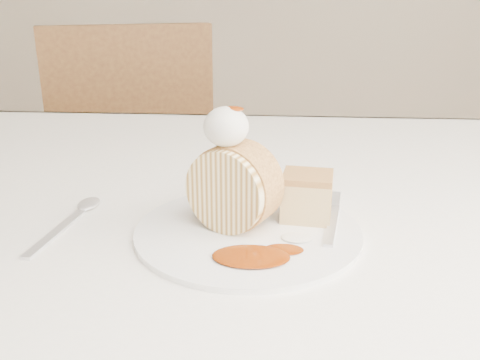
{
  "coord_description": "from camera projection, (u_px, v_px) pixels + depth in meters",
  "views": [
    {
      "loc": [
        0.02,
        -0.51,
        1.02
      ],
      "look_at": [
        -0.02,
        0.06,
        0.81
      ],
      "focal_mm": 40.0,
      "sensor_mm": 36.0,
      "label": 1
    }
  ],
  "objects": [
    {
      "name": "caramel_pool",
      "position": [
        251.0,
        256.0,
        0.55
      ],
      "size": [
        0.09,
        0.06,
        0.0
      ],
      "primitive_type": null,
      "rotation": [
        0.0,
        0.0,
        -0.13
      ],
      "color": "#772904",
      "rests_on": "plate"
    },
    {
      "name": "cake_chunk",
      "position": [
        307.0,
        199.0,
        0.64
      ],
      "size": [
        0.06,
        0.06,
        0.05
      ],
      "primitive_type": "cube",
      "rotation": [
        0.0,
        0.0,
        -0.13
      ],
      "color": "tan",
      "rests_on": "plate"
    },
    {
      "name": "caramel_drizzle",
      "position": [
        232.0,
        104.0,
        0.58
      ],
      "size": [
        0.03,
        0.02,
        0.01
      ],
      "primitive_type": "ellipsoid",
      "color": "#772904",
      "rests_on": "whipped_cream"
    },
    {
      "name": "plate",
      "position": [
        248.0,
        231.0,
        0.62
      ],
      "size": [
        0.29,
        0.29,
        0.01
      ],
      "primitive_type": "cylinder",
      "rotation": [
        0.0,
        0.0,
        -0.13
      ],
      "color": "white",
      "rests_on": "table"
    },
    {
      "name": "table",
      "position": [
        258.0,
        244.0,
        0.79
      ],
      "size": [
        1.4,
        0.9,
        0.75
      ],
      "color": "white",
      "rests_on": "ground"
    },
    {
      "name": "spoon",
      "position": [
        56.0,
        233.0,
        0.62
      ],
      "size": [
        0.04,
        0.16,
        0.0
      ],
      "primitive_type": "cube",
      "rotation": [
        0.0,
        0.0,
        -0.12
      ],
      "color": "silver",
      "rests_on": "table"
    },
    {
      "name": "chair_far",
      "position": [
        133.0,
        161.0,
        1.59
      ],
      "size": [
        0.56,
        0.56,
        0.93
      ],
      "rotation": [
        0.0,
        0.0,
        3.47
      ],
      "color": "brown",
      "rests_on": "ground"
    },
    {
      "name": "roulade_slice",
      "position": [
        234.0,
        187.0,
        0.61
      ],
      "size": [
        0.11,
        0.09,
        0.1
      ],
      "primitive_type": "cylinder",
      "rotation": [
        1.57,
        0.0,
        -0.46
      ],
      "color": "#FFEDB1",
      "rests_on": "plate"
    },
    {
      "name": "fork",
      "position": [
        332.0,
        225.0,
        0.62
      ],
      "size": [
        0.05,
        0.16,
        0.0
      ],
      "primitive_type": "cube",
      "rotation": [
        0.0,
        0.0,
        -0.17
      ],
      "color": "silver",
      "rests_on": "plate"
    },
    {
      "name": "whipped_cream",
      "position": [
        226.0,
        127.0,
        0.58
      ],
      "size": [
        0.05,
        0.05,
        0.04
      ],
      "primitive_type": "ellipsoid",
      "color": "white",
      "rests_on": "roulade_slice"
    }
  ]
}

